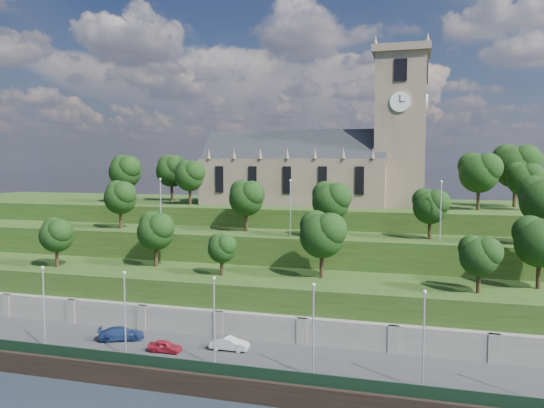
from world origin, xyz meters
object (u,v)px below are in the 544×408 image
(car_left, at_px, (165,346))
(car_middle, at_px, (229,344))
(church, at_px, (322,162))
(car_right, at_px, (121,334))

(car_left, bearing_deg, car_middle, -70.73)
(car_left, xyz_separation_m, car_middle, (6.47, 2.46, 0.08))
(church, relative_size, car_right, 7.58)
(church, relative_size, car_left, 10.47)
(car_left, distance_m, car_middle, 6.93)
(church, height_order, car_right, church)
(car_left, distance_m, car_right, 6.98)
(car_middle, relative_size, car_right, 0.84)
(car_middle, xyz_separation_m, car_right, (-13.10, -0.29, 0.03))
(church, bearing_deg, car_left, -103.03)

